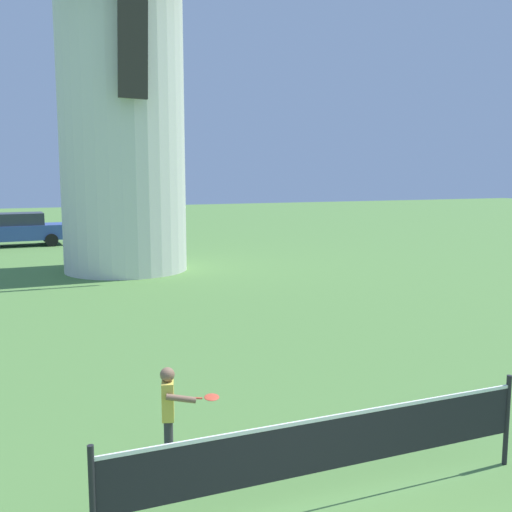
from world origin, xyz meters
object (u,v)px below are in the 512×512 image
(tennis_net, at_px, (330,444))
(player_far, at_px, (170,408))
(parked_car_blue, at_px, (16,229))
(windmill, at_px, (121,74))

(tennis_net, relative_size, player_far, 4.16)
(player_far, bearing_deg, parked_car_blue, 93.24)
(player_far, xyz_separation_m, parked_car_blue, (-1.34, 23.73, 0.15))
(windmill, relative_size, tennis_net, 2.94)
(parked_car_blue, bearing_deg, windmill, -68.91)
(tennis_net, bearing_deg, player_far, 128.21)
(windmill, relative_size, parked_car_blue, 3.21)
(tennis_net, xyz_separation_m, player_far, (-1.27, 1.61, -0.02))
(windmill, relative_size, player_far, 12.24)
(windmill, distance_m, parked_car_blue, 11.42)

